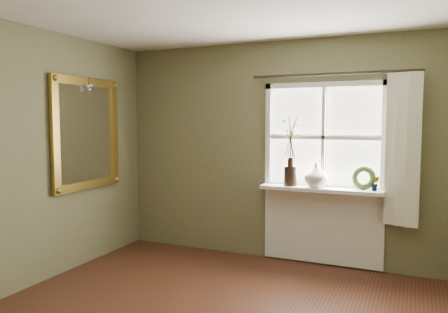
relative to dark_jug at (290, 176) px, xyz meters
name	(u,v)px	position (x,y,z in m)	size (l,w,h in m)	color
wall_back	(278,151)	(-0.20, 0.18, 0.27)	(4.00, 0.10, 2.60)	#686644
window_frame	(324,137)	(0.35, 0.11, 0.45)	(1.36, 0.06, 1.24)	white
window_sill	(321,189)	(0.35, 0.00, -0.13)	(1.36, 0.26, 0.04)	white
window_apron	(322,226)	(0.35, 0.11, -0.57)	(1.36, 0.04, 0.88)	white
dark_jug	(290,176)	(0.00, 0.00, 0.00)	(0.16, 0.16, 0.23)	black
cream_vase	(316,175)	(0.29, 0.00, 0.02)	(0.26, 0.26, 0.28)	silver
wreath	(364,180)	(0.80, 0.04, -0.02)	(0.26, 0.26, 0.06)	#2E451F
potted_plant_left	(285,179)	(-0.06, 0.00, -0.04)	(0.08, 0.05, 0.15)	#2E451F
potted_plant_right	(375,183)	(0.93, 0.00, -0.03)	(0.09, 0.07, 0.16)	#2E451F
curtain	(403,150)	(1.19, 0.01, 0.33)	(0.36, 0.12, 1.59)	beige
curtain_rod	(333,74)	(0.45, 0.05, 1.15)	(0.03, 0.03, 1.84)	black
gilt_mirror	(87,133)	(-2.17, -0.91, 0.49)	(0.10, 1.07, 1.28)	white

